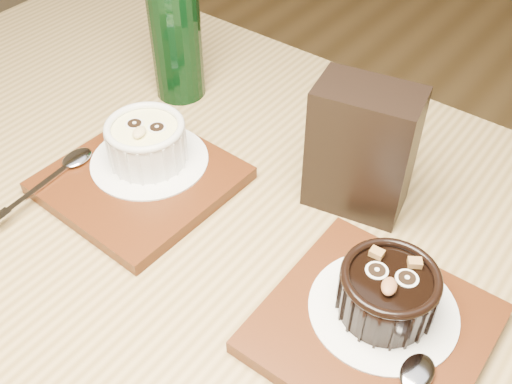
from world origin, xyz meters
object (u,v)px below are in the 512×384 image
table (206,330)px  ramekin_white (146,141)px  tray_left (141,180)px  green_bottle (175,28)px  ramekin_dark (388,290)px  tray_right (373,328)px  condiment_stand (362,149)px

table → ramekin_white: size_ratio=14.05×
tray_left → green_bottle: (-0.09, 0.16, 0.08)m
table → ramekin_white: (-0.14, 0.08, 0.13)m
green_bottle → ramekin_dark: bearing=-21.5°
ramekin_dark → green_bottle: size_ratio=0.35×
tray_right → ramekin_dark: (-0.00, 0.02, 0.04)m
table → condiment_stand: size_ratio=8.64×
tray_left → ramekin_dark: bearing=1.6°
table → condiment_stand: (0.06, 0.18, 0.16)m
tray_right → condiment_stand: condiment_stand is taller
tray_right → ramekin_dark: ramekin_dark is taller
condiment_stand → table: bearing=-108.6°
tray_left → green_bottle: green_bottle is taller
ramekin_dark → ramekin_white: bearing=158.1°
tray_left → ramekin_white: ramekin_white is taller
condiment_stand → ramekin_white: bearing=-153.8°
ramekin_dark → table: bearing=-177.4°
tray_right → condiment_stand: size_ratio=1.29×
condiment_stand → green_bottle: green_bottle is taller
table → ramekin_dark: (0.16, 0.06, 0.13)m
ramekin_white → condiment_stand: condiment_stand is taller
tray_left → green_bottle: 0.20m
tray_left → ramekin_white: bearing=110.5°
ramekin_white → green_bottle: (-0.08, 0.14, 0.05)m
tray_left → ramekin_white: 0.04m
tray_right → condiment_stand: (-0.10, 0.13, 0.06)m
tray_right → green_bottle: green_bottle is taller
table → tray_left: tray_left is taller
ramekin_white → ramekin_dark: bearing=-26.2°
tray_right → green_bottle: 0.43m
condiment_stand → green_bottle: (-0.28, 0.04, 0.02)m
ramekin_dark → tray_left: bearing=162.6°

